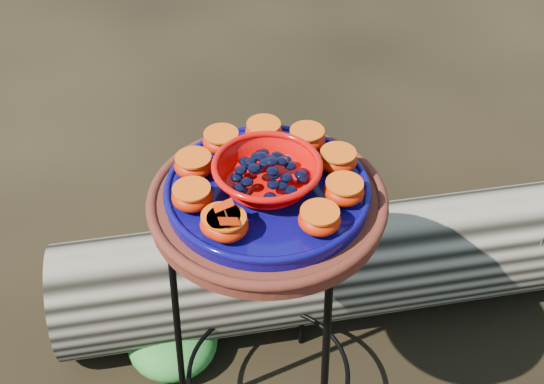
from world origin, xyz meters
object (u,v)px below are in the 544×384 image
at_px(plant_stand, 268,322).
at_px(terracotta_saucer, 267,204).
at_px(cobalt_plate, 267,191).
at_px(red_bowl, 267,175).
at_px(driftwood_log, 359,260).

relative_size(plant_stand, terracotta_saucer, 1.54).
bearing_deg(cobalt_plate, red_bowl, 0.00).
bearing_deg(plant_stand, red_bowl, 0.00).
relative_size(red_bowl, driftwood_log, 0.11).
relative_size(plant_stand, driftwood_log, 0.41).
xyz_separation_m(cobalt_plate, red_bowl, (0.00, 0.00, 0.04)).
bearing_deg(cobalt_plate, terracotta_saucer, 0.00).
distance_m(terracotta_saucer, red_bowl, 0.07).
bearing_deg(red_bowl, plant_stand, 0.00).
distance_m(cobalt_plate, driftwood_log, 0.74).
bearing_deg(red_bowl, cobalt_plate, 0.00).
bearing_deg(red_bowl, driftwood_log, 79.32).
distance_m(cobalt_plate, red_bowl, 0.04).
height_order(plant_stand, red_bowl, red_bowl).
distance_m(plant_stand, red_bowl, 0.44).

